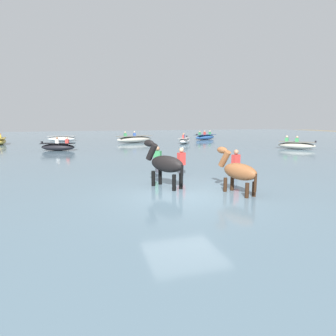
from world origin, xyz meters
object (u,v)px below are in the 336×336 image
Objects in this scene: boat_near_port at (58,147)px; boat_distant_east at (0,141)px; person_wading_close at (181,165)px; horse_trailing_chestnut at (238,173)px; boat_far_inshore at (184,140)px; boat_near_starboard at (205,137)px; person_wading_mid at (236,168)px; boat_distant_west at (134,139)px; person_onlooker_left at (158,163)px; horse_lead_black at (165,165)px; boat_mid_channel at (62,139)px; boat_far_offshore at (297,145)px.

boat_distant_east is at bearing 128.12° from boat_near_port.
boat_near_port is 13.43m from person_wading_close.
boat_far_inshore is (5.04, 19.12, -0.39)m from horse_trailing_chestnut.
boat_near_starboard is at bearing 47.01° from boat_far_inshore.
horse_trailing_chestnut is 2.39m from person_wading_mid.
boat_distant_west is (0.32, 21.45, -0.32)m from horse_trailing_chestnut.
horse_trailing_chestnut is 3.48m from person_wading_close.
horse_lead_black is at bearing -99.03° from person_onlooker_left.
boat_distant_east is 0.96× the size of boat_mid_channel.
horse_trailing_chestnut is (2.00, -1.52, -0.10)m from horse_lead_black.
boat_distant_west is at bearing 83.74° from person_onlooker_left.
boat_near_port is (0.44, -10.34, 0.01)m from boat_mid_channel.
person_wading_mid is (1.87, -1.29, 0.00)m from person_wading_close.
horse_lead_black is 23.91m from boat_distant_east.
boat_far_inshore is 6.36m from boat_near_starboard.
boat_far_offshore is 14.21m from person_wading_mid.
horse_trailing_chestnut reaches higher than person_wading_mid.
horse_lead_black is 18.96m from boat_far_inshore.
person_wading_mid is at bearing -56.71° from boat_distant_east.
horse_lead_black is 2.27m from person_wading_close.
horse_trailing_chestnut is 16.83m from boat_near_port.
boat_near_starboard is 2.08× the size of person_wading_mid.
horse_lead_black reaches higher than horse_trailing_chestnut.
boat_distant_west is 2.55× the size of person_onlooker_left.
person_wading_mid is at bearing -34.56° from person_wading_close.
boat_far_offshore is at bearing -12.65° from boat_near_port.
boat_distant_east is 12.99m from boat_distant_west.
person_wading_mid reaches higher than boat_far_offshore.
boat_distant_west is at bearing 83.34° from horse_lead_black.
person_wading_close is (-5.79, -15.73, 0.14)m from boat_far_inshore.
boat_distant_east is (-12.58, 22.96, -0.37)m from horse_trailing_chestnut.
boat_near_starboard is (11.39, 22.25, -0.48)m from horse_lead_black.
person_wading_close is at bearing -74.13° from boat_mid_channel.
boat_far_inshore is at bearing 69.77° from person_wading_close.
horse_trailing_chestnut reaches higher than boat_near_port.
boat_distant_east is (-10.57, 21.44, -0.47)m from horse_lead_black.
person_onlooker_left reaches higher than boat_far_offshore.
boat_far_inshore is (4.72, -2.33, -0.07)m from boat_distant_west.
boat_distant_east is 1.10× the size of boat_near_port.
boat_far_inshore is 1.88× the size of person_wading_mid.
boat_mid_channel is at bearing 105.87° from person_wading_close.
boat_distant_east is at bearing 116.25° from horse_lead_black.
boat_far_offshore is (24.56, -11.71, -0.01)m from boat_distant_east.
person_wading_mid is (-8.26, -21.67, 0.12)m from boat_near_starboard.
boat_near_port is 1.70× the size of person_wading_close.
boat_near_starboard is 2.08× the size of person_onlooker_left.
person_onlooker_left is at bearing 80.97° from horse_lead_black.
horse_trailing_chestnut is 1.16× the size of person_onlooker_left.
person_wading_mid is (3.13, 0.57, -0.36)m from horse_lead_black.
boat_mid_channel is at bearing 142.74° from boat_far_offshore.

